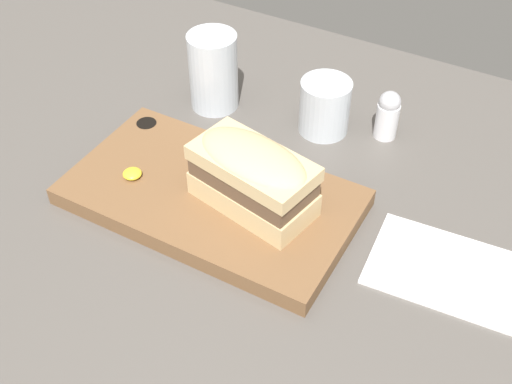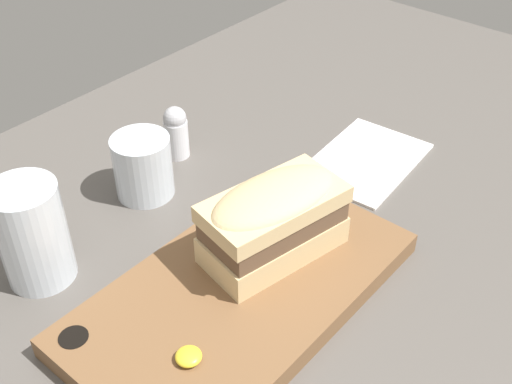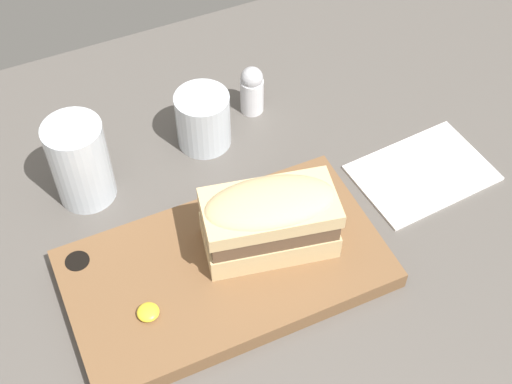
% 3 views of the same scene
% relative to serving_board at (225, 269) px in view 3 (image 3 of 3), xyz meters
% --- Properties ---
extents(dining_table, '(1.78, 1.07, 0.02)m').
position_rel_serving_board_xyz_m(dining_table, '(-0.03, -0.04, -0.02)').
color(dining_table, '#56514C').
rests_on(dining_table, ground).
extents(serving_board, '(0.38, 0.21, 0.03)m').
position_rel_serving_board_xyz_m(serving_board, '(0.00, 0.00, 0.00)').
color(serving_board, brown).
rests_on(serving_board, dining_table).
extents(sandwich, '(0.17, 0.11, 0.09)m').
position_rel_serving_board_xyz_m(sandwich, '(0.06, 0.00, 0.06)').
color(sandwich, '#DBBC84').
rests_on(sandwich, serving_board).
extents(mustard_dollop, '(0.03, 0.03, 0.01)m').
position_rel_serving_board_xyz_m(mustard_dollop, '(-0.11, -0.03, 0.02)').
color(mustard_dollop, yellow).
rests_on(mustard_dollop, serving_board).
extents(water_glass, '(0.08, 0.08, 0.12)m').
position_rel_serving_board_xyz_m(water_glass, '(-0.12, 0.20, 0.04)').
color(water_glass, silver).
rests_on(water_glass, dining_table).
extents(wine_glass, '(0.08, 0.08, 0.08)m').
position_rel_serving_board_xyz_m(wine_glass, '(0.06, 0.22, 0.03)').
color(wine_glass, silver).
rests_on(wine_glass, dining_table).
extents(napkin, '(0.19, 0.14, 0.00)m').
position_rel_serving_board_xyz_m(napkin, '(0.31, 0.04, -0.01)').
color(napkin, white).
rests_on(napkin, dining_table).
extents(salt_shaker, '(0.03, 0.03, 0.08)m').
position_rel_serving_board_xyz_m(salt_shaker, '(0.15, 0.25, 0.03)').
color(salt_shaker, white).
rests_on(salt_shaker, dining_table).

